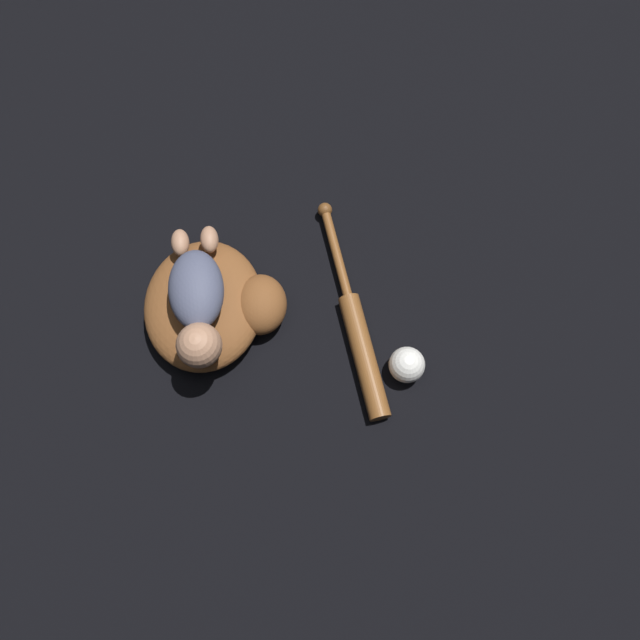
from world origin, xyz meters
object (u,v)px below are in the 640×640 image
(baby_figure, at_px, (197,302))
(baseball_bat, at_px, (358,333))
(baseball, at_px, (407,365))
(baseball_glove, at_px, (213,305))

(baby_figure, bearing_deg, baseball_bat, 77.91)
(baby_figure, relative_size, baseball, 4.12)
(baseball_bat, height_order, baseball, baseball)
(baseball_glove, xyz_separation_m, baseball_bat, (0.10, 0.31, -0.02))
(baseball_glove, height_order, baseball_bat, baseball_glove)
(baby_figure, bearing_deg, baseball_glove, 140.83)
(baseball_glove, height_order, baseball, baseball_glove)
(baseball_glove, bearing_deg, baseball, 65.36)
(baseball_bat, relative_size, baseball, 6.71)
(baby_figure, height_order, baseball_bat, baby_figure)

